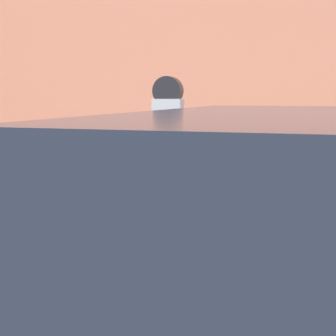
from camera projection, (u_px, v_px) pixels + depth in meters
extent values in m
cube|color=#BCB7AD|center=(207.00, 261.00, 4.13)|extent=(24.00, 2.80, 0.10)
cube|color=#935642|center=(251.00, 20.00, 6.87)|extent=(24.00, 0.30, 5.21)
cylinder|color=gray|center=(168.00, 226.00, 3.17)|extent=(0.07, 0.07, 1.04)
cube|color=slate|center=(168.00, 125.00, 3.07)|extent=(0.19, 0.11, 0.33)
cube|color=gray|center=(165.00, 121.00, 3.01)|extent=(0.10, 0.01, 0.12)
cylinder|color=black|center=(168.00, 91.00, 3.04)|extent=(0.19, 0.09, 0.19)
cylinder|color=black|center=(162.00, 320.00, 2.43)|extent=(0.68, 0.24, 0.67)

